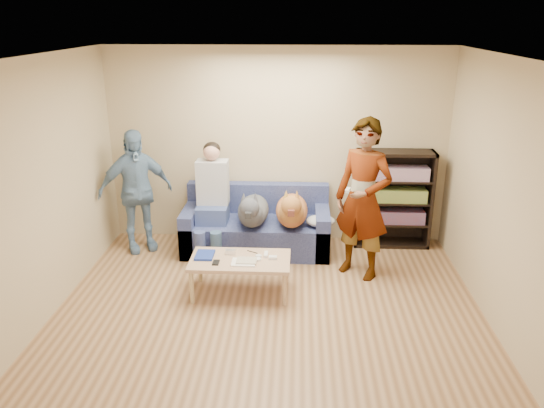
# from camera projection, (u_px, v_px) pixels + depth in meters

# --- Properties ---
(ground) EXTENTS (5.00, 5.00, 0.00)m
(ground) POSITION_uv_depth(u_px,v_px,m) (266.00, 338.00, 5.13)
(ground) COLOR brown
(ground) RESTS_ON ground
(ceiling) EXTENTS (5.00, 5.00, 0.00)m
(ceiling) POSITION_uv_depth(u_px,v_px,m) (264.00, 61.00, 4.26)
(ceiling) COLOR white
(ceiling) RESTS_ON ground
(wall_back) EXTENTS (4.50, 0.00, 4.50)m
(wall_back) POSITION_uv_depth(u_px,v_px,m) (277.00, 147.00, 7.05)
(wall_back) COLOR tan
(wall_back) RESTS_ON ground
(wall_left) EXTENTS (0.00, 5.00, 5.00)m
(wall_left) POSITION_uv_depth(u_px,v_px,m) (18.00, 208.00, 4.80)
(wall_left) COLOR tan
(wall_left) RESTS_ON ground
(wall_right) EXTENTS (0.00, 5.00, 5.00)m
(wall_right) POSITION_uv_depth(u_px,v_px,m) (524.00, 217.00, 4.59)
(wall_right) COLOR tan
(wall_right) RESTS_ON ground
(blanket) EXTENTS (0.37, 0.31, 0.13)m
(blanket) POSITION_uv_depth(u_px,v_px,m) (321.00, 221.00, 6.70)
(blanket) COLOR #A1A1A5
(blanket) RESTS_ON sofa
(person_standing_right) EXTENTS (0.83, 0.76, 1.89)m
(person_standing_right) POSITION_uv_depth(u_px,v_px,m) (363.00, 200.00, 6.10)
(person_standing_right) COLOR gray
(person_standing_right) RESTS_ON ground
(person_standing_left) EXTENTS (1.02, 0.81, 1.62)m
(person_standing_left) POSITION_uv_depth(u_px,v_px,m) (136.00, 191.00, 6.82)
(person_standing_left) COLOR #7D9EC9
(person_standing_left) RESTS_ON ground
(held_controller) EXTENTS (0.07, 0.13, 0.03)m
(held_controller) POSITION_uv_depth(u_px,v_px,m) (348.00, 190.00, 5.86)
(held_controller) COLOR silver
(held_controller) RESTS_ON person_standing_right
(notebook_blue) EXTENTS (0.20, 0.26, 0.03)m
(notebook_blue) POSITION_uv_depth(u_px,v_px,m) (205.00, 255.00, 5.89)
(notebook_blue) COLOR navy
(notebook_blue) RESTS_ON coffee_table
(papers) EXTENTS (0.26, 0.20, 0.02)m
(papers) POSITION_uv_depth(u_px,v_px,m) (244.00, 262.00, 5.73)
(papers) COLOR white
(papers) RESTS_ON coffee_table
(magazine) EXTENTS (0.22, 0.17, 0.01)m
(magazine) POSITION_uv_depth(u_px,v_px,m) (247.00, 260.00, 5.74)
(magazine) COLOR #BBAD95
(magazine) RESTS_ON coffee_table
(camera_silver) EXTENTS (0.11, 0.06, 0.05)m
(camera_silver) POSITION_uv_depth(u_px,v_px,m) (231.00, 252.00, 5.94)
(camera_silver) COLOR silver
(camera_silver) RESTS_ON coffee_table
(controller_a) EXTENTS (0.04, 0.13, 0.03)m
(controller_a) POSITION_uv_depth(u_px,v_px,m) (266.00, 254.00, 5.90)
(controller_a) COLOR white
(controller_a) RESTS_ON coffee_table
(controller_b) EXTENTS (0.09, 0.06, 0.03)m
(controller_b) POSITION_uv_depth(u_px,v_px,m) (273.00, 258.00, 5.82)
(controller_b) COLOR silver
(controller_b) RESTS_ON coffee_table
(headphone_cup_a) EXTENTS (0.07, 0.07, 0.02)m
(headphone_cup_a) POSITION_uv_depth(u_px,v_px,m) (258.00, 259.00, 5.79)
(headphone_cup_a) COLOR white
(headphone_cup_a) RESTS_ON coffee_table
(headphone_cup_b) EXTENTS (0.07, 0.07, 0.02)m
(headphone_cup_b) POSITION_uv_depth(u_px,v_px,m) (259.00, 256.00, 5.87)
(headphone_cup_b) COLOR silver
(headphone_cup_b) RESTS_ON coffee_table
(pen_orange) EXTENTS (0.13, 0.06, 0.01)m
(pen_orange) POSITION_uv_depth(u_px,v_px,m) (237.00, 265.00, 5.68)
(pen_orange) COLOR orange
(pen_orange) RESTS_ON coffee_table
(pen_black) EXTENTS (0.13, 0.08, 0.01)m
(pen_black) POSITION_uv_depth(u_px,v_px,m) (252.00, 252.00, 5.99)
(pen_black) COLOR black
(pen_black) RESTS_ON coffee_table
(wallet) EXTENTS (0.07, 0.12, 0.02)m
(wallet) POSITION_uv_depth(u_px,v_px,m) (216.00, 262.00, 5.72)
(wallet) COLOR black
(wallet) RESTS_ON coffee_table
(sofa) EXTENTS (1.90, 0.85, 0.82)m
(sofa) POSITION_uv_depth(u_px,v_px,m) (257.00, 228.00, 7.02)
(sofa) COLOR #515B93
(sofa) RESTS_ON ground
(person_seated) EXTENTS (0.40, 0.73, 1.47)m
(person_seated) POSITION_uv_depth(u_px,v_px,m) (212.00, 196.00, 6.76)
(person_seated) COLOR #435593
(person_seated) RESTS_ON sofa
(dog_gray) EXTENTS (0.39, 1.24, 0.57)m
(dog_gray) POSITION_uv_depth(u_px,v_px,m) (253.00, 211.00, 6.67)
(dog_gray) COLOR #474A50
(dog_gray) RESTS_ON sofa
(dog_tan) EXTENTS (0.41, 1.16, 0.59)m
(dog_tan) POSITION_uv_depth(u_px,v_px,m) (292.00, 210.00, 6.67)
(dog_tan) COLOR #B15A36
(dog_tan) RESTS_ON sofa
(coffee_table) EXTENTS (1.10, 0.60, 0.42)m
(coffee_table) POSITION_uv_depth(u_px,v_px,m) (240.00, 263.00, 5.84)
(coffee_table) COLOR tan
(coffee_table) RESTS_ON ground
(bookshelf) EXTENTS (1.00, 0.34, 1.30)m
(bookshelf) POSITION_uv_depth(u_px,v_px,m) (393.00, 197.00, 7.02)
(bookshelf) COLOR black
(bookshelf) RESTS_ON ground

